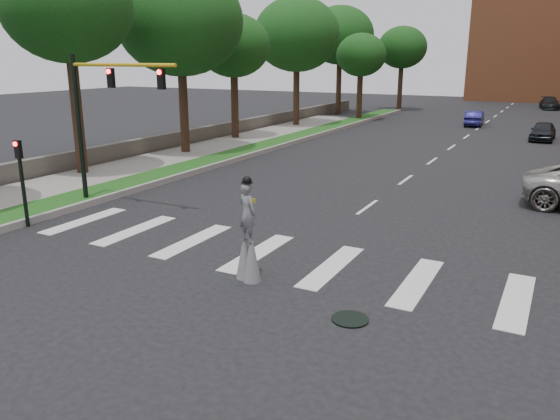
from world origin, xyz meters
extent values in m
plane|color=black|center=(0.00, 0.00, 0.00)|extent=(160.00, 160.00, 0.00)
cube|color=#184B15|center=(-11.50, 20.00, 0.12)|extent=(2.00, 60.00, 0.25)
cube|color=gray|center=(-10.45, 20.00, 0.14)|extent=(0.20, 60.00, 0.28)
cube|color=gray|center=(-14.50, 10.00, 0.09)|extent=(4.00, 60.00, 0.18)
cube|color=#514C45|center=(-17.00, 22.00, 0.55)|extent=(0.50, 56.00, 1.10)
cylinder|color=black|center=(3.00, -2.00, 0.02)|extent=(0.90, 0.90, 0.04)
cylinder|color=black|center=(-11.00, 3.00, 3.10)|extent=(0.20, 0.20, 6.20)
cylinder|color=gold|center=(-8.40, 3.00, 5.80)|extent=(5.20, 0.14, 0.14)
cube|color=black|center=(-9.00, 3.00, 5.30)|extent=(0.28, 0.18, 0.75)
cylinder|color=#FF0C0C|center=(-9.00, 2.90, 5.55)|extent=(0.18, 0.06, 0.18)
cube|color=black|center=(-6.50, 3.00, 5.30)|extent=(0.28, 0.18, 0.75)
cylinder|color=#FF0C0C|center=(-6.50, 2.90, 5.55)|extent=(0.18, 0.06, 0.18)
cylinder|color=black|center=(-10.30, -0.50, 1.50)|extent=(0.14, 0.14, 3.00)
cube|color=black|center=(-10.30, -0.50, 2.90)|extent=(0.25, 0.16, 0.65)
cylinder|color=#FF0C0C|center=(-10.30, -0.60, 3.10)|extent=(0.16, 0.05, 0.16)
cylinder|color=black|center=(-0.29, -1.05, 0.56)|extent=(0.07, 0.07, 1.13)
cylinder|color=black|center=(-0.59, -0.93, 0.56)|extent=(0.07, 0.07, 1.13)
cone|color=slate|center=(-0.29, -1.05, 0.71)|extent=(0.52, 0.52, 1.41)
cone|color=slate|center=(-0.59, -0.93, 0.71)|extent=(0.52, 0.52, 1.41)
imported|color=slate|center=(-0.44, -0.99, 1.97)|extent=(0.72, 0.60, 1.68)
sphere|color=black|center=(-0.44, -0.99, 2.87)|extent=(0.26, 0.26, 0.26)
cylinder|color=black|center=(-0.44, -0.99, 2.82)|extent=(0.34, 0.34, 0.02)
cube|color=yellow|center=(-0.39, -0.86, 2.43)|extent=(0.22, 0.05, 0.10)
imported|color=black|center=(5.43, 32.63, 0.70)|extent=(1.81, 4.19, 1.41)
imported|color=#181752|center=(-0.67, 39.92, 0.69)|extent=(1.76, 4.28, 1.38)
imported|color=black|center=(4.76, 61.83, 0.71)|extent=(2.72, 5.16, 1.43)
cylinder|color=black|center=(-15.55, 7.06, 3.45)|extent=(0.56, 0.56, 6.89)
ellipsoid|color=#103511|center=(-15.55, 7.06, 8.50)|extent=(6.45, 6.45, 5.48)
cylinder|color=black|center=(-14.79, 15.01, 3.14)|extent=(0.56, 0.56, 6.28)
ellipsoid|color=#103511|center=(-14.79, 15.01, 8.23)|extent=(7.80, 7.80, 6.63)
cylinder|color=black|center=(-15.47, 22.14, 2.79)|extent=(0.56, 0.56, 5.57)
ellipsoid|color=#103511|center=(-15.47, 22.14, 6.93)|extent=(5.42, 5.42, 4.60)
cylinder|color=black|center=(-14.96, 31.69, 3.07)|extent=(0.56, 0.56, 6.14)
ellipsoid|color=#103511|center=(-14.96, 31.69, 8.03)|extent=(7.54, 7.54, 6.41)
cylinder|color=black|center=(-15.85, 44.11, 3.29)|extent=(0.56, 0.56, 6.59)
ellipsoid|color=#103511|center=(-15.85, 44.11, 8.40)|extent=(7.25, 7.25, 6.16)
cylinder|color=black|center=(-11.70, 39.37, 2.56)|extent=(0.56, 0.56, 5.11)
ellipsoid|color=#103511|center=(-11.70, 39.37, 6.33)|extent=(4.88, 4.88, 4.15)
cylinder|color=black|center=(-11.14, 51.87, 2.91)|extent=(0.56, 0.56, 5.82)
ellipsoid|color=#103511|center=(-11.14, 51.87, 7.23)|extent=(5.67, 5.67, 4.82)
camera|label=1|loc=(7.04, -13.30, 6.06)|focal=35.00mm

